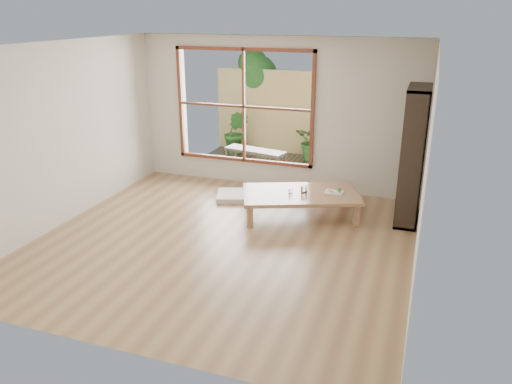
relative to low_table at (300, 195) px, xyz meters
The scene contains 15 objects.
ground 1.47m from the low_table, 122.22° to the right, with size 5.00×5.00×0.00m, color #A88554.
low_table is the anchor object (origin of this frame).
floor_cushion 1.33m from the low_table, 162.73° to the left, with size 0.57×0.57×0.08m, color silver.
bookshelf 1.74m from the low_table, 14.35° to the left, with size 0.32×0.90×2.00m, color black.
glass_tall 0.12m from the low_table, 20.62° to the right, with size 0.06×0.06×0.12m, color silver.
glass_mid 0.12m from the low_table, 17.88° to the left, with size 0.08×0.08×0.11m, color silver.
glass_short 0.12m from the low_table, 76.58° to the left, with size 0.07×0.07×0.09m, color silver.
glass_small 0.18m from the low_table, 145.93° to the right, with size 0.06×0.06×0.08m, color silver.
food_tray 0.53m from the low_table, 17.90° to the left, with size 0.27×0.20×0.09m.
deck 2.74m from the low_table, 120.09° to the left, with size 2.80×2.00×0.05m, color #373128.
garden_bench 2.44m from the low_table, 125.70° to the left, with size 1.29×0.61×0.39m.
bamboo_fence 3.66m from the low_table, 112.12° to the left, with size 2.80×0.06×1.80m, color #D8C06F.
shrub_right 3.00m from the low_table, 98.80° to the left, with size 0.75×0.65×0.83m, color #2D6023.
shrub_left 3.64m from the low_table, 126.96° to the left, with size 0.53×0.42×0.96m, color #2D6023.
garden_tree 4.38m from the low_table, 119.19° to the left, with size 1.04×0.85×2.22m.
Camera 1 is at (2.46, -5.73, 3.00)m, focal length 35.00 mm.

